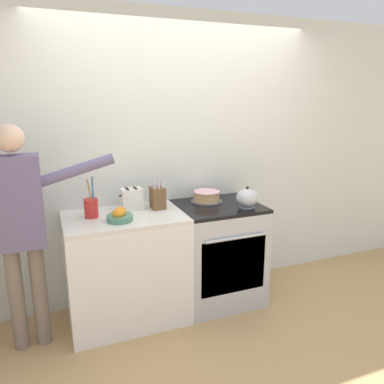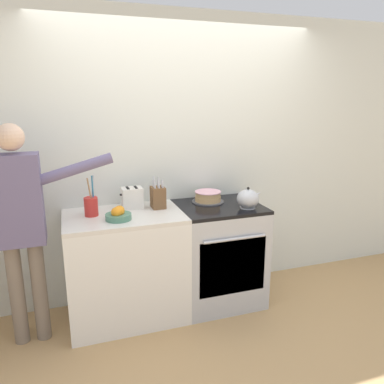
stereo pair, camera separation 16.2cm
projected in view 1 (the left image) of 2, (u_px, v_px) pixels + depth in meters
The scene contains 11 objects.
ground_plane at pixel (207, 322), 3.20m from camera, with size 16.00×16.00×0.00m, color tan.
wall_back at pixel (179, 159), 3.47m from camera, with size 8.00×0.04×2.60m.
counter_cabinet at pixel (126, 268), 3.15m from camera, with size 0.97×0.65×0.93m.
stove_range at pixel (218, 253), 3.46m from camera, with size 0.73×0.68×0.93m.
layer_cake at pixel (207, 197), 3.43m from camera, with size 0.29×0.29×0.10m.
tea_kettle at pixel (247, 198), 3.25m from camera, with size 0.23×0.19×0.19m.
knife_block at pixel (158, 197), 3.22m from camera, with size 0.11×0.14×0.28m.
utensil_crock at pixel (91, 207), 2.97m from camera, with size 0.11×0.11×0.34m.
fruit_bowl at pixel (120, 215), 2.89m from camera, with size 0.20×0.20×0.11m.
toaster at pixel (131, 199), 3.20m from camera, with size 0.19×0.14×0.18m.
person_baker at pixel (21, 220), 2.66m from camera, with size 0.94×0.20×1.69m.
Camera 1 is at (-1.17, -2.57, 1.87)m, focal length 35.00 mm.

